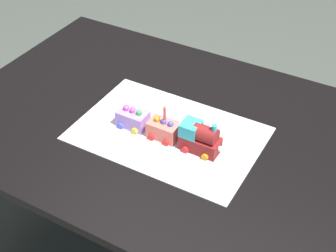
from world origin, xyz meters
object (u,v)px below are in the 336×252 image
object	(u,v)px
dining_table	(157,145)
cake_car_caboose_lavender	(133,118)
cake_car_hopper_coral	(164,129)
cake_locomotive	(200,138)
birthday_candle	(165,112)

from	to	relation	value
dining_table	cake_car_caboose_lavender	bearing A→B (deg)	49.91
cake_car_hopper_coral	cake_locomotive	bearing A→B (deg)	-180.00
cake_car_caboose_lavender	birthday_candle	bearing A→B (deg)	-180.00
cake_locomotive	cake_car_hopper_coral	world-z (taller)	cake_locomotive
dining_table	birthday_candle	world-z (taller)	birthday_candle
dining_table	cake_locomotive	size ratio (longest dim) A/B	10.00
cake_locomotive	birthday_candle	world-z (taller)	birthday_candle
birthday_candle	cake_car_hopper_coral	bearing A→B (deg)	0.00
cake_car_caboose_lavender	dining_table	bearing A→B (deg)	-130.09
dining_table	cake_car_caboose_lavender	xyz separation A→B (m)	(0.05, 0.06, 0.14)
cake_locomotive	cake_car_hopper_coral	distance (m)	0.13
cake_locomotive	birthday_candle	distance (m)	0.14
dining_table	birthday_candle	distance (m)	0.23
cake_car_hopper_coral	cake_car_caboose_lavender	bearing A→B (deg)	0.00
birthday_candle	cake_car_caboose_lavender	bearing A→B (deg)	0.00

